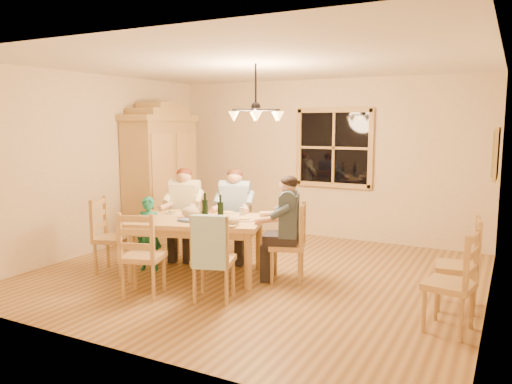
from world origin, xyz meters
The scene contains 33 objects.
floor centered at (0.00, 0.00, 0.00)m, with size 5.50×5.50×0.00m, color brown.
ceiling centered at (0.00, 0.00, 2.70)m, with size 5.50×5.00×0.02m, color white.
wall_back centered at (0.00, 2.50, 1.35)m, with size 5.50×0.02×2.70m, color beige.
wall_left centered at (-2.75, 0.00, 1.35)m, with size 0.02×5.00×2.70m, color beige.
wall_right centered at (2.75, 0.00, 1.35)m, with size 0.02×5.00×2.70m, color beige.
window centered at (0.20, 2.47, 1.55)m, with size 1.30×0.06×1.30m.
painting centered at (2.71, 1.20, 1.60)m, with size 0.06×0.78×0.64m.
chandelier centered at (0.00, 0.00, 2.08)m, with size 0.77×0.68×0.71m.
armoire centered at (-2.42, 1.14, 1.06)m, with size 0.66×1.40×2.30m.
dining_table centered at (-0.63, -0.41, 0.66)m, with size 1.90×1.49×0.76m.
chair_far_left centered at (-1.27, 0.21, 0.30)m, with size 0.55×0.54×0.99m.
chair_far_right centered at (-0.57, 0.44, 0.30)m, with size 0.55×0.54×0.99m.
chair_near_left centered at (-0.78, -1.29, 0.30)m, with size 0.55×0.54×0.99m.
chair_near_right centered at (0.01, -1.03, 0.30)m, with size 0.55×0.54×0.99m.
chair_end_left centered at (-1.73, -0.77, 0.30)m, with size 0.54×0.55×0.99m.
chair_end_right centered at (0.47, -0.05, 0.30)m, with size 0.54×0.55×0.99m.
adult_woman centered at (-1.27, 0.21, 0.84)m, with size 0.49×0.52×0.87m.
adult_plaid_man centered at (-0.57, 0.44, 0.84)m, with size 0.49×0.52×0.87m.
adult_slate_man centered at (0.47, -0.05, 0.84)m, with size 0.52×0.49×0.87m.
towel centered at (0.07, -1.21, 0.70)m, with size 0.38×0.10×0.58m, color #9DCAD5.
wine_bottle_a centered at (-0.54, -0.37, 0.93)m, with size 0.08×0.08×0.33m, color black.
wine_bottle_b centered at (-0.28, -0.42, 0.93)m, with size 0.08×0.08×0.33m, color black.
plate_woman centered at (-1.10, -0.23, 0.77)m, with size 0.26×0.26×0.02m, color white.
plate_plaid centered at (-0.43, 0.00, 0.77)m, with size 0.26×0.26×0.02m, color white.
plate_slate centered at (-0.03, -0.24, 0.77)m, with size 0.26×0.26×0.02m, color white.
wine_glass_a centered at (-0.85, -0.21, 0.83)m, with size 0.06×0.06×0.14m, color silver.
wine_glass_b centered at (-0.13, -0.13, 0.83)m, with size 0.06×0.06×0.14m, color silver.
cap centered at (-0.03, -0.55, 0.82)m, with size 0.20×0.20×0.11m, color tan.
napkin centered at (-0.64, -0.63, 0.78)m, with size 0.18×0.14×0.03m, color slate.
cloth_bundle centered at (-0.71, -0.42, 0.84)m, with size 0.28×0.22×0.15m, color tan.
child centered at (-1.36, -0.48, 0.50)m, with size 0.36×0.24×1.00m, color #1B7A64.
chair_spare_front centered at (2.45, -0.73, 0.30)m, with size 0.49×0.50×0.99m.
chair_spare_back centered at (2.45, -0.06, 0.30)m, with size 0.47×0.49×0.99m.
Camera 1 is at (2.93, -5.61, 1.98)m, focal length 35.00 mm.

